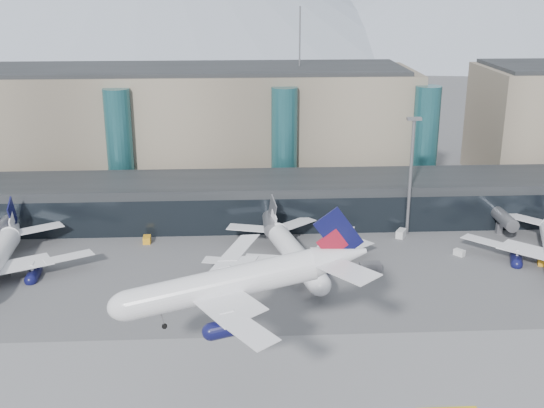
{
  "coord_description": "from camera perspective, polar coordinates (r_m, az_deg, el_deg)",
  "views": [
    {
      "loc": [
        -6.52,
        -88.68,
        53.18
      ],
      "look_at": [
        -0.19,
        32.0,
        12.68
      ],
      "focal_mm": 45.0,
      "sensor_mm": 36.0,
      "label": 1
    }
  ],
  "objects": [
    {
      "name": "veh_c",
      "position": [
        129.8,
        8.21,
        -5.33
      ],
      "size": [
        4.0,
        2.17,
        2.2
      ],
      "primitive_type": "cube",
      "rotation": [
        0.0,
        0.0,
        0.02
      ],
      "color": "#47474C",
      "rests_on": "ground"
    },
    {
      "name": "teal_towers",
      "position": [
        167.55,
        -5.83,
        4.91
      ],
      "size": [
        116.4,
        19.4,
        46.0
      ],
      "color": "#225A61",
      "rests_on": "ground"
    },
    {
      "name": "veh_g",
      "position": [
        141.77,
        15.4,
        -3.94
      ],
      "size": [
        2.31,
        2.42,
        1.24
      ],
      "primitive_type": "cube",
      "rotation": [
        0.0,
        0.0,
        -0.88
      ],
      "color": "silver",
      "rests_on": "ground"
    },
    {
      "name": "concourse",
      "position": [
        154.28,
        -0.43,
        0.32
      ],
      "size": [
        170.0,
        27.0,
        10.0
      ],
      "color": "black",
      "rests_on": "ground"
    },
    {
      "name": "hero_jet",
      "position": [
        85.88,
        -2.08,
        -5.78
      ],
      "size": [
        33.97,
        34.9,
        11.24
      ],
      "rotation": [
        0.0,
        -0.2,
        0.04
      ],
      "color": "silver",
      "rests_on": "ground"
    },
    {
      "name": "veh_d",
      "position": [
        148.63,
        10.75,
        -2.44
      ],
      "size": [
        2.8,
        3.29,
        1.66
      ],
      "primitive_type": "cube",
      "rotation": [
        0.0,
        0.0,
        1.04
      ],
      "color": "silver",
      "rests_on": "ground"
    },
    {
      "name": "veh_h",
      "position": [
        124.97,
        -2.35,
        -6.16
      ],
      "size": [
        4.01,
        2.76,
        2.02
      ],
      "primitive_type": "cube",
      "rotation": [
        0.0,
        0.0,
        0.25
      ],
      "color": "orange",
      "rests_on": "ground"
    },
    {
      "name": "jet_parked_mid",
      "position": [
        130.94,
        1.56,
        -3.34
      ],
      "size": [
        35.39,
        36.36,
        11.69
      ],
      "rotation": [
        0.0,
        0.0,
        1.8
      ],
      "color": "silver",
      "rests_on": "ground"
    },
    {
      "name": "ground",
      "position": [
        103.61,
        1.06,
        -12.36
      ],
      "size": [
        900.0,
        900.0,
        0.0
      ],
      "primitive_type": "plane",
      "color": "#515154",
      "rests_on": "ground"
    },
    {
      "name": "veh_b",
      "position": [
        145.41,
        -10.42,
        -2.94
      ],
      "size": [
        1.6,
        2.52,
        1.43
      ],
      "primitive_type": "cube",
      "rotation": [
        0.0,
        0.0,
        1.6
      ],
      "color": "orange",
      "rests_on": "ground"
    },
    {
      "name": "terminal_main",
      "position": [
        183.56,
        -8.77,
        6.45
      ],
      "size": [
        130.0,
        30.0,
        31.0
      ],
      "color": "gray",
      "rests_on": "ground"
    },
    {
      "name": "lightmast_mid",
      "position": [
        146.69,
        11.54,
        2.82
      ],
      "size": [
        3.0,
        1.2,
        25.6
      ],
      "color": "slate",
      "rests_on": "ground"
    }
  ]
}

